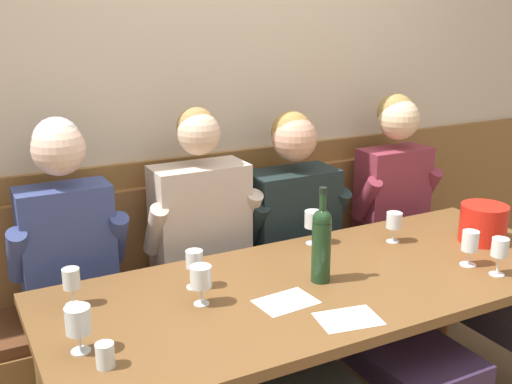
% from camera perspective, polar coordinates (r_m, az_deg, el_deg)
% --- Properties ---
extents(room_wall_back, '(6.80, 0.08, 2.80)m').
position_cam_1_polar(room_wall_back, '(3.06, -3.18, 10.22)').
color(room_wall_back, beige).
rests_on(room_wall_back, ground).
extents(wood_wainscot_panel, '(6.80, 0.03, 1.06)m').
position_cam_1_polar(wood_wainscot_panel, '(3.23, -2.52, -5.43)').
color(wood_wainscot_panel, brown).
rests_on(wood_wainscot_panel, ground).
extents(wall_bench, '(2.49, 0.42, 0.94)m').
position_cam_1_polar(wall_bench, '(3.16, -0.81, -10.86)').
color(wall_bench, brown).
rests_on(wall_bench, ground).
extents(dining_table, '(2.19, 0.87, 0.73)m').
position_cam_1_polar(dining_table, '(2.47, 6.47, -9.60)').
color(dining_table, brown).
rests_on(dining_table, ground).
extents(person_left_seat, '(0.48, 1.29, 1.33)m').
position_cam_1_polar(person_left_seat, '(2.44, -15.06, -10.72)').
color(person_left_seat, '#35243C').
rests_on(person_left_seat, ground).
extents(person_right_seat, '(0.54, 1.28, 1.33)m').
position_cam_1_polar(person_right_seat, '(2.62, -2.08, -8.56)').
color(person_right_seat, '#292435').
rests_on(person_right_seat, ground).
extents(person_center_left_seat, '(0.54, 1.29, 1.27)m').
position_cam_1_polar(person_center_left_seat, '(2.85, 6.86, -6.59)').
color(person_center_left_seat, '#312835').
rests_on(person_center_left_seat, ground).
extents(person_center_right_seat, '(0.49, 1.29, 1.31)m').
position_cam_1_polar(person_center_right_seat, '(3.22, 16.34, -4.05)').
color(person_center_right_seat, '#2E3238').
rests_on(person_center_right_seat, ground).
extents(ice_bucket, '(0.21, 0.21, 0.17)m').
position_cam_1_polar(ice_bucket, '(2.95, 20.23, -2.73)').
color(ice_bucket, red).
rests_on(ice_bucket, dining_table).
extents(wine_bottle_amber_mid, '(0.07, 0.07, 0.38)m').
position_cam_1_polar(wine_bottle_amber_mid, '(2.36, 6.06, -4.64)').
color(wine_bottle_amber_mid, '#1A361C').
rests_on(wine_bottle_amber_mid, dining_table).
extents(wine_glass_mid_right, '(0.07, 0.07, 0.15)m').
position_cam_1_polar(wine_glass_mid_right, '(2.65, 19.13, -4.47)').
color(wine_glass_mid_right, silver).
rests_on(wine_glass_mid_right, dining_table).
extents(wine_glass_near_bucket, '(0.08, 0.08, 0.15)m').
position_cam_1_polar(wine_glass_near_bucket, '(2.20, -5.11, -7.96)').
color(wine_glass_near_bucket, silver).
rests_on(wine_glass_near_bucket, dining_table).
extents(wine_glass_right_end, '(0.07, 0.07, 0.15)m').
position_cam_1_polar(wine_glass_right_end, '(2.32, -5.71, -6.34)').
color(wine_glass_right_end, silver).
rests_on(wine_glass_right_end, dining_table).
extents(wine_glass_by_bottle, '(0.08, 0.08, 0.15)m').
position_cam_1_polar(wine_glass_by_bottle, '(2.74, 5.29, -2.59)').
color(wine_glass_by_bottle, silver).
rests_on(wine_glass_by_bottle, dining_table).
extents(wine_glass_center_rear, '(0.08, 0.08, 0.15)m').
position_cam_1_polar(wine_glass_center_rear, '(1.98, -16.08, -11.48)').
color(wine_glass_center_rear, silver).
rests_on(wine_glass_center_rear, dining_table).
extents(wine_glass_left_end, '(0.07, 0.07, 0.15)m').
position_cam_1_polar(wine_glass_left_end, '(2.60, 21.56, -4.95)').
color(wine_glass_left_end, silver).
rests_on(wine_glass_left_end, dining_table).
extents(wine_glass_mid_left, '(0.07, 0.07, 0.14)m').
position_cam_1_polar(wine_glass_mid_left, '(2.82, 12.62, -2.64)').
color(wine_glass_mid_left, silver).
rests_on(wine_glass_mid_left, dining_table).
extents(wine_glass_center_front, '(0.06, 0.06, 0.14)m').
position_cam_1_polar(wine_glass_center_front, '(2.28, -16.67, -7.77)').
color(wine_glass_center_front, silver).
rests_on(wine_glass_center_front, dining_table).
extents(water_tumbler_right, '(0.06, 0.06, 0.08)m').
position_cam_1_polar(water_tumbler_right, '(1.92, -13.75, -14.42)').
color(water_tumbler_right, silver).
rests_on(water_tumbler_right, dining_table).
extents(tasting_sheet_left_guest, '(0.22, 0.17, 0.00)m').
position_cam_1_polar(tasting_sheet_left_guest, '(2.25, 2.79, -10.08)').
color(tasting_sheet_left_guest, white).
rests_on(tasting_sheet_left_guest, dining_table).
extents(tasting_sheet_right_guest, '(0.23, 0.18, 0.00)m').
position_cam_1_polar(tasting_sheet_right_guest, '(2.16, 8.51, -11.50)').
color(tasting_sheet_right_guest, white).
rests_on(tasting_sheet_right_guest, dining_table).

